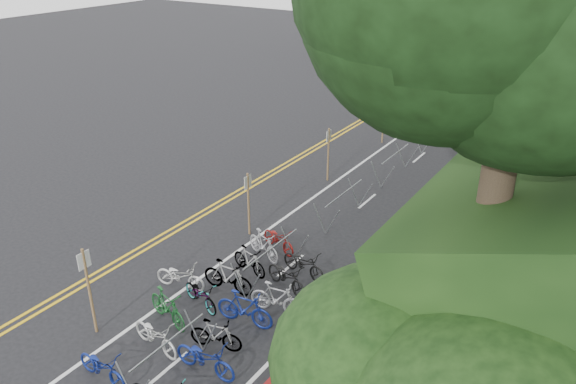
% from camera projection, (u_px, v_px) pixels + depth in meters
% --- Properties ---
extents(ground, '(120.00, 120.00, 0.00)m').
position_uv_depth(ground, '(140.00, 294.00, 17.73)').
color(ground, black).
rests_on(ground, ground).
extents(road_markings, '(7.47, 80.00, 0.01)m').
position_uv_depth(road_markings, '(318.00, 187.00, 25.08)').
color(road_markings, gold).
rests_on(road_markings, ground).
extents(red_curb, '(0.25, 28.00, 0.10)m').
position_uv_depth(red_curb, '(443.00, 197.00, 24.00)').
color(red_curb, maroon).
rests_on(red_curb, ground).
extents(bike_rack_front, '(1.15, 2.59, 1.18)m').
position_uv_depth(bike_rack_front, '(169.00, 352.00, 14.09)').
color(bike_rack_front, gray).
rests_on(bike_rack_front, ground).
extents(bike_racks_rest, '(1.14, 23.00, 1.17)m').
position_uv_depth(bike_racks_rest, '(395.00, 160.00, 25.75)').
color(bike_racks_rest, gray).
rests_on(bike_racks_rest, ground).
extents(signpost_near, '(0.08, 0.40, 2.74)m').
position_uv_depth(signpost_near, '(89.00, 286.00, 15.42)').
color(signpost_near, brown).
rests_on(signpost_near, ground).
extents(signposts_rest, '(0.08, 18.40, 2.50)m').
position_uv_depth(signposts_rest, '(358.00, 133.00, 27.45)').
color(signposts_rest, brown).
rests_on(signposts_rest, ground).
extents(bike_front, '(0.95, 1.82, 0.91)m').
position_uv_depth(bike_front, '(180.00, 276.00, 17.86)').
color(bike_front, beige).
rests_on(bike_front, ground).
extents(bike_valet, '(3.27, 9.57, 1.10)m').
position_uv_depth(bike_valet, '(226.00, 301.00, 16.57)').
color(bike_valet, navy).
rests_on(bike_valet, ground).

